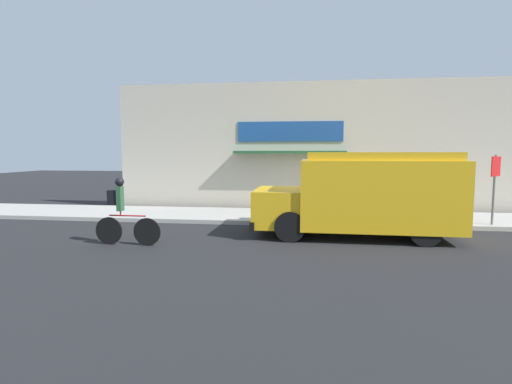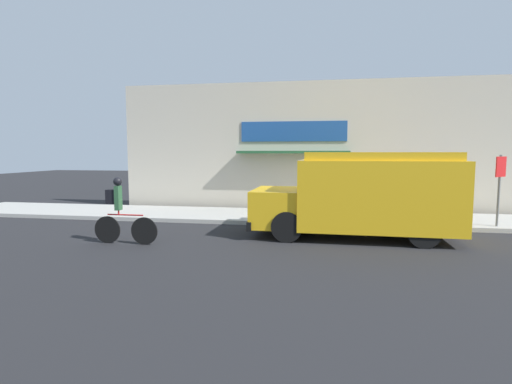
# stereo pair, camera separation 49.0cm
# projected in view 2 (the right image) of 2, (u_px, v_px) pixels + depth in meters

# --- Properties ---
(ground_plane) EXTENTS (70.00, 70.00, 0.00)m
(ground_plane) POSITION_uv_depth(u_px,v_px,m) (322.00, 227.00, 12.48)
(ground_plane) COLOR #232326
(sidewalk) EXTENTS (28.00, 2.97, 0.13)m
(sidewalk) POSITION_uv_depth(u_px,v_px,m) (322.00, 218.00, 13.93)
(sidewalk) COLOR #ADAAA3
(sidewalk) RESTS_ON ground_plane
(storefront) EXTENTS (16.39, 0.77, 5.09)m
(storefront) POSITION_uv_depth(u_px,v_px,m) (323.00, 147.00, 15.54)
(storefront) COLOR beige
(storefront) RESTS_ON ground_plane
(school_bus) EXTENTS (5.51, 2.79, 2.35)m
(school_bus) POSITION_uv_depth(u_px,v_px,m) (363.00, 194.00, 10.92)
(school_bus) COLOR yellow
(school_bus) RESTS_ON ground_plane
(cyclist) EXTENTS (1.72, 0.22, 1.72)m
(cyclist) POSITION_uv_depth(u_px,v_px,m) (121.00, 212.00, 10.19)
(cyclist) COLOR black
(cyclist) RESTS_ON ground_plane
(stop_sign_post) EXTENTS (0.45, 0.45, 2.14)m
(stop_sign_post) POSITION_uv_depth(u_px,v_px,m) (500.00, 179.00, 11.80)
(stop_sign_post) COLOR slate
(stop_sign_post) RESTS_ON sidewalk
(trash_bin) EXTENTS (0.56, 0.56, 0.75)m
(trash_bin) POSITION_uv_depth(u_px,v_px,m) (377.00, 205.00, 13.81)
(trash_bin) COLOR #38383D
(trash_bin) RESTS_ON sidewalk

